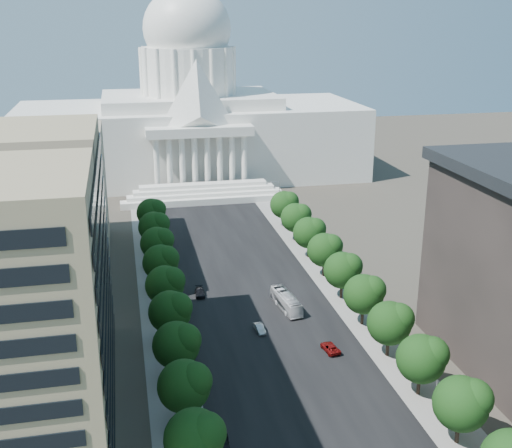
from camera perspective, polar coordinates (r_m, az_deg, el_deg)
road_asphalt at (r=146.27m, az=-1.48°, el=-4.29°), size 30.00×260.00×0.01m
sidewalk_left at (r=144.33m, az=-8.94°, el=-4.84°), size 8.00×260.00×0.02m
sidewalk_right at (r=150.60m, az=5.66°, el=-3.69°), size 8.00×260.00×0.02m
capitol at (r=231.88m, az=-5.88°, el=9.23°), size 120.00×56.00×73.00m
office_block_left_far at (r=150.53m, az=-20.53°, el=1.24°), size 38.00×52.00×30.00m
tree_l_b at (r=83.40m, az=-5.28°, el=-18.36°), size 7.79×7.60×9.97m
tree_l_c at (r=93.27m, az=-6.20°, el=-14.02°), size 7.79×7.60×9.97m
tree_l_d at (r=103.60m, az=-6.92°, el=-10.52°), size 7.79×7.60×9.97m
tree_l_e at (r=114.25m, az=-7.49°, el=-7.66°), size 7.79×7.60×9.97m
tree_l_f at (r=125.14m, az=-7.96°, el=-5.29°), size 7.79×7.60×9.97m
tree_l_g at (r=136.22m, az=-8.35°, el=-3.31°), size 7.79×7.60×9.97m
tree_l_h at (r=147.44m, az=-8.68°, el=-1.62°), size 7.79×7.60×9.97m
tree_l_i at (r=158.78m, az=-8.96°, el=-0.18°), size 7.79×7.60×9.97m
tree_l_j at (r=170.21m, az=-9.21°, el=1.07°), size 7.79×7.60×9.97m
tree_r_b at (r=93.46m, az=18.01°, el=-14.83°), size 7.79×7.60×9.97m
tree_r_c at (r=102.37m, az=14.68°, el=-11.41°), size 7.79×7.60×9.97m
tree_r_d at (r=111.85m, az=11.97°, el=-8.52°), size 7.79×7.60×9.97m
tree_r_e at (r=121.78m, az=9.72°, el=-6.07°), size 7.79×7.60×9.97m
tree_r_f at (r=132.06m, az=7.84°, el=-3.99°), size 7.79×7.60×9.97m
tree_r_g at (r=142.60m, az=6.23°, el=-2.22°), size 7.79×7.60×9.97m
tree_r_h at (r=153.36m, az=4.85°, el=-0.69°), size 7.79×7.60×9.97m
tree_r_i at (r=164.29m, az=3.66°, el=0.64°), size 7.79×7.60×9.97m
tree_r_j at (r=175.36m, az=2.61°, el=1.81°), size 7.79×7.60×9.97m
streetlight_b at (r=102.72m, az=15.66°, el=-11.79°), size 2.61×0.44×9.00m
streetlight_c at (r=122.76m, az=10.36°, el=-6.23°), size 2.61×0.44×9.00m
streetlight_d at (r=144.35m, az=6.67°, el=-2.24°), size 2.61×0.44×9.00m
streetlight_e at (r=166.90m, az=3.97°, el=0.69°), size 2.61×0.44×9.00m
streetlight_f at (r=190.06m, az=1.92°, el=2.92°), size 2.61×0.44×9.00m
car_dark_a at (r=92.04m, az=-2.93°, el=-18.78°), size 1.90×4.16×1.38m
car_silver at (r=119.90m, az=0.32°, el=-9.27°), size 1.73×4.15×1.34m
car_red at (r=114.29m, az=6.62°, el=-10.88°), size 2.82×5.05×1.34m
car_dark_b at (r=134.73m, az=-5.02°, el=-6.09°), size 2.18×4.82×1.37m
city_bus at (r=128.38m, az=2.70°, el=-6.88°), size 4.03×11.66×3.18m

